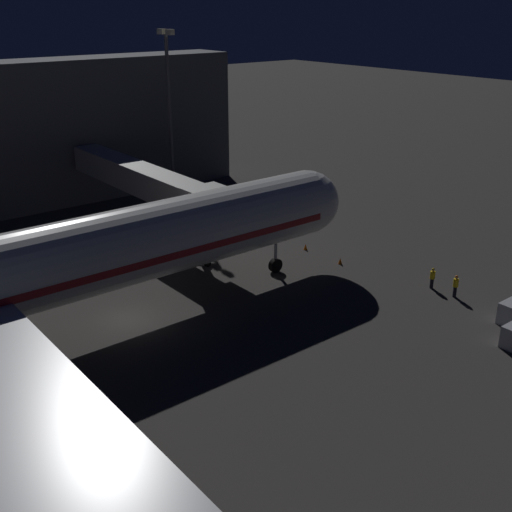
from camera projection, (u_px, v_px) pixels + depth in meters
name	position (u px, v px, depth m)	size (l,w,h in m)	color
ground_plane	(128.00, 320.00, 44.97)	(320.00, 320.00, 0.00)	#383533
jet_bridge	(152.00, 184.00, 58.38)	(25.08, 3.40, 6.99)	#9E9E99
apron_floodlight_mast	(169.00, 102.00, 70.89)	(2.90, 0.50, 18.43)	#59595E
ground_crew_near_nose_gear	(456.00, 285.00, 48.12)	(0.40, 0.40, 1.80)	black
ground_crew_by_belt_loader	(432.00, 277.00, 49.63)	(0.40, 0.40, 1.73)	black
traffic_cone_nose_port	(340.00, 261.00, 54.52)	(0.36, 0.36, 0.55)	orange
traffic_cone_nose_starboard	(305.00, 247.00, 57.70)	(0.36, 0.36, 0.55)	orange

